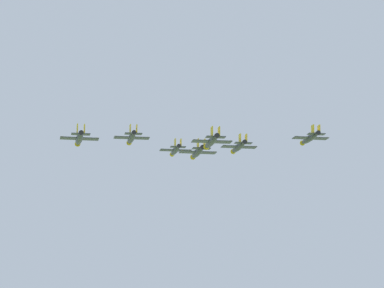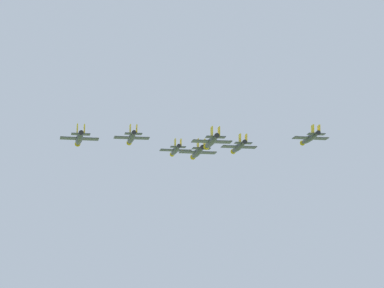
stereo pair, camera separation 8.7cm
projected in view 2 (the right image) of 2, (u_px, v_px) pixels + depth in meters
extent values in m
ellipsoid|color=#2D3338|center=(175.00, 150.00, 245.92)|extent=(7.60, 11.40, 1.58)
cone|color=gold|center=(172.00, 155.00, 252.54)|extent=(1.96, 2.04, 1.34)
ellipsoid|color=#334751|center=(174.00, 150.00, 248.65)|extent=(2.09, 2.42, 0.92)
cube|color=#2D3338|center=(176.00, 150.00, 245.31)|extent=(9.00, 6.88, 0.16)
cube|color=gold|center=(162.00, 150.00, 244.66)|extent=(1.81, 2.49, 0.19)
cube|color=gold|center=(189.00, 151.00, 245.97)|extent=(1.81, 2.49, 0.19)
cube|color=#2D3338|center=(178.00, 147.00, 240.93)|extent=(4.61, 3.80, 0.16)
cube|color=gold|center=(175.00, 143.00, 241.26)|extent=(1.07, 1.62, 2.28)
cube|color=gold|center=(181.00, 143.00, 241.52)|extent=(1.07, 1.62, 2.28)
cylinder|color=black|center=(179.00, 146.00, 239.64)|extent=(1.40, 1.32, 1.11)
ellipsoid|color=#2D3338|center=(131.00, 138.00, 227.14)|extent=(7.85, 11.90, 1.65)
cone|color=gold|center=(129.00, 143.00, 234.04)|extent=(2.04, 2.13, 1.40)
ellipsoid|color=#334751|center=(130.00, 138.00, 229.99)|extent=(2.17, 2.52, 0.96)
cube|color=#2D3338|center=(132.00, 138.00, 226.50)|extent=(9.38, 7.12, 0.16)
cube|color=gold|center=(116.00, 137.00, 225.86)|extent=(1.88, 2.60, 0.20)
cube|color=gold|center=(147.00, 138.00, 227.17)|extent=(1.88, 2.60, 0.20)
cube|color=#2D3338|center=(133.00, 134.00, 221.94)|extent=(4.81, 3.94, 0.16)
cube|color=gold|center=(130.00, 129.00, 222.29)|extent=(1.11, 1.69, 2.38)
cube|color=gold|center=(137.00, 130.00, 222.56)|extent=(1.11, 1.69, 2.38)
cylinder|color=black|center=(134.00, 133.00, 220.60)|extent=(1.46, 1.37, 1.15)
ellipsoid|color=#2D3338|center=(238.00, 147.00, 231.88)|extent=(8.11, 11.99, 1.67)
cone|color=gold|center=(232.00, 152.00, 238.85)|extent=(2.08, 2.16, 1.42)
ellipsoid|color=#334751|center=(236.00, 147.00, 234.75)|extent=(2.22, 2.55, 0.97)
cube|color=#2D3338|center=(239.00, 147.00, 231.23)|extent=(9.48, 7.31, 0.17)
cube|color=gold|center=(224.00, 146.00, 230.52)|extent=(1.93, 2.62, 0.20)
cube|color=gold|center=(254.00, 147.00, 231.96)|extent=(1.93, 2.62, 0.20)
cube|color=#2D3338|center=(243.00, 143.00, 226.61)|extent=(4.87, 4.04, 0.17)
cube|color=gold|center=(240.00, 139.00, 226.96)|extent=(1.14, 1.71, 2.41)
cube|color=gold|center=(246.00, 139.00, 227.25)|extent=(1.14, 1.71, 2.41)
cylinder|color=black|center=(245.00, 142.00, 225.25)|extent=(1.48, 1.40, 1.17)
ellipsoid|color=#2D3338|center=(79.00, 139.00, 207.62)|extent=(8.06, 11.70, 1.64)
cone|color=gold|center=(77.00, 145.00, 214.44)|extent=(2.04, 2.12, 1.39)
ellipsoid|color=#334751|center=(79.00, 139.00, 210.44)|extent=(2.19, 2.50, 0.95)
cube|color=#2D3338|center=(79.00, 139.00, 206.99)|extent=(9.27, 7.24, 0.16)
cube|color=gold|center=(62.00, 138.00, 206.24)|extent=(1.91, 2.56, 0.20)
cube|color=gold|center=(97.00, 139.00, 207.75)|extent=(1.91, 2.56, 0.20)
cube|color=#2D3338|center=(81.00, 134.00, 202.47)|extent=(4.76, 3.99, 0.16)
cube|color=gold|center=(77.00, 129.00, 202.80)|extent=(1.14, 1.66, 2.36)
cube|color=gold|center=(84.00, 130.00, 203.10)|extent=(1.14, 1.66, 2.36)
cylinder|color=black|center=(81.00, 133.00, 201.14)|extent=(1.45, 1.37, 1.15)
ellipsoid|color=#2D3338|center=(310.00, 138.00, 218.08)|extent=(7.71, 11.39, 1.59)
cone|color=gold|center=(301.00, 144.00, 224.71)|extent=(1.97, 2.05, 1.35)
ellipsoid|color=#334751|center=(306.00, 138.00, 220.81)|extent=(2.11, 2.43, 0.93)
cube|color=#2D3338|center=(310.00, 138.00, 217.47)|extent=(9.01, 6.95, 0.16)
cube|color=gold|center=(295.00, 137.00, 216.78)|extent=(1.83, 2.49, 0.19)
cube|color=gold|center=(326.00, 139.00, 218.17)|extent=(1.83, 2.49, 0.19)
cube|color=#2D3338|center=(316.00, 134.00, 213.08)|extent=(4.62, 3.84, 0.16)
cube|color=gold|center=(313.00, 130.00, 213.41)|extent=(1.09, 1.62, 2.29)
cube|color=gold|center=(319.00, 130.00, 213.68)|extent=(1.09, 1.62, 2.29)
cylinder|color=black|center=(318.00, 133.00, 211.79)|extent=(1.41, 1.33, 1.11)
ellipsoid|color=#2D3338|center=(197.00, 153.00, 212.16)|extent=(7.76, 11.48, 1.60)
cone|color=gold|center=(192.00, 158.00, 218.84)|extent=(1.99, 2.07, 1.36)
ellipsoid|color=#334751|center=(195.00, 152.00, 214.92)|extent=(2.12, 2.44, 0.93)
cube|color=#2D3338|center=(198.00, 152.00, 211.55)|extent=(9.07, 7.00, 0.16)
cube|color=gold|center=(182.00, 152.00, 210.86)|extent=(1.85, 2.51, 0.19)
cube|color=gold|center=(214.00, 153.00, 212.25)|extent=(1.85, 2.51, 0.19)
cube|color=#2D3338|center=(201.00, 148.00, 207.13)|extent=(4.66, 3.86, 0.16)
cube|color=gold|center=(198.00, 144.00, 207.46)|extent=(1.09, 1.63, 2.31)
cube|color=gold|center=(204.00, 144.00, 207.73)|extent=(1.09, 1.63, 2.31)
cylinder|color=black|center=(202.00, 147.00, 205.83)|extent=(1.42, 1.34, 1.12)
ellipsoid|color=#2D3338|center=(211.00, 142.00, 195.83)|extent=(7.62, 11.56, 1.60)
cone|color=gold|center=(206.00, 148.00, 202.53)|extent=(1.98, 2.07, 1.36)
ellipsoid|color=#334751|center=(209.00, 142.00, 198.59)|extent=(2.11, 2.45, 0.93)
cube|color=#2D3338|center=(212.00, 142.00, 195.21)|extent=(9.11, 6.92, 0.16)
cube|color=gold|center=(194.00, 141.00, 194.58)|extent=(1.82, 2.53, 0.19)
cube|color=gold|center=(229.00, 142.00, 195.85)|extent=(1.82, 2.53, 0.19)
cube|color=#2D3338|center=(216.00, 137.00, 190.77)|extent=(4.67, 3.83, 0.16)
cube|color=gold|center=(212.00, 132.00, 191.11)|extent=(1.08, 1.64, 2.31)
cube|color=gold|center=(219.00, 132.00, 191.37)|extent=(1.08, 1.64, 2.31)
cylinder|color=black|center=(217.00, 136.00, 189.47)|extent=(1.41, 1.33, 1.12)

